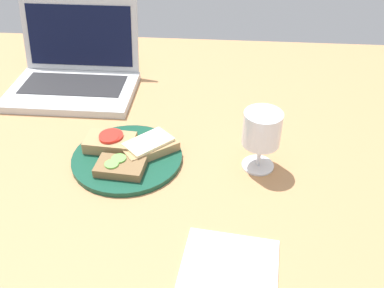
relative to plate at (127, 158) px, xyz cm
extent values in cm
cube|color=#B27F51|center=(8.25, -3.48, -2.06)|extent=(140.00, 140.00, 3.00)
cylinder|color=#144733|center=(0.00, 0.00, 0.00)|extent=(23.46, 23.46, 1.11)
cube|color=#A88456|center=(4.40, 2.22, 1.55)|extent=(13.41, 12.57, 2.00)
cube|color=#F4EAB7|center=(4.40, 2.22, 2.86)|extent=(11.13, 11.13, 0.62)
cube|color=#A88456|center=(-4.12, 2.70, 1.81)|extent=(10.96, 7.19, 2.51)
cylinder|color=red|center=(-4.16, 2.54, 3.37)|extent=(4.35, 4.35, 0.61)
cylinder|color=red|center=(-3.88, 3.18, 3.32)|extent=(5.20, 5.20, 0.51)
cube|color=brown|center=(-0.27, -4.92, 1.46)|extent=(10.14, 6.84, 1.82)
cylinder|color=#6BB74C|center=(-0.82, -3.82, 2.54)|extent=(3.03, 3.03, 0.34)
cylinder|color=#6BB74C|center=(-1.85, -5.39, 2.54)|extent=(2.86, 2.86, 0.34)
cylinder|color=white|center=(27.73, 0.23, -0.36)|extent=(6.71, 6.71, 0.40)
cylinder|color=white|center=(27.73, 0.23, 2.65)|extent=(0.85, 0.85, 5.62)
cylinder|color=white|center=(27.73, 0.23, 8.99)|extent=(7.69, 7.69, 7.06)
cylinder|color=white|center=(27.73, 0.23, 7.77)|extent=(7.07, 7.07, 4.62)
cube|color=silver|center=(-20.30, 26.39, 0.42)|extent=(32.88, 21.63, 1.95)
cube|color=#232326|center=(-20.30, 28.34, 1.47)|extent=(26.96, 11.90, 0.16)
cube|color=silver|center=(-20.30, 39.34, 10.85)|extent=(32.22, 5.04, 19.10)
cube|color=black|center=(-20.30, 38.84, 10.85)|extent=(28.93, 3.73, 15.93)
cube|color=white|center=(22.04, -26.58, -0.36)|extent=(17.03, 16.16, 0.40)
camera|label=1|loc=(19.65, -70.24, 56.52)|focal=40.00mm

